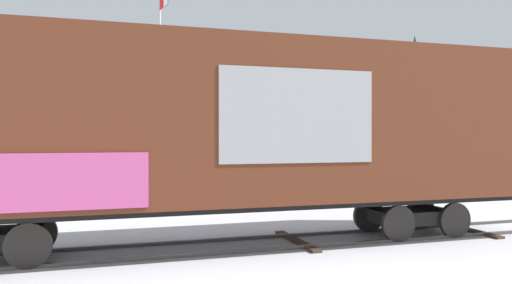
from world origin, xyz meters
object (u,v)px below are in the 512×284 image
Objects in this scene: parked_car_white at (96,188)px; parked_car_red at (258,184)px; flagpole at (161,69)px; freight_car at (226,125)px.

parked_car_white reaches higher than parked_car_red.
flagpole reaches higher than parked_car_red.
parked_car_white is 1.00× the size of parked_car_red.
parked_car_white is at bearing -117.26° from flagpole.
flagpole is at bearing 92.55° from freight_car.
parked_car_white is (-2.72, -5.27, -5.05)m from flagpole.
freight_car is at bearing -111.25° from parked_car_red.
freight_car is 3.53× the size of parked_car_white.
flagpole is 2.07× the size of parked_car_white.
freight_car is 7.85m from parked_car_red.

